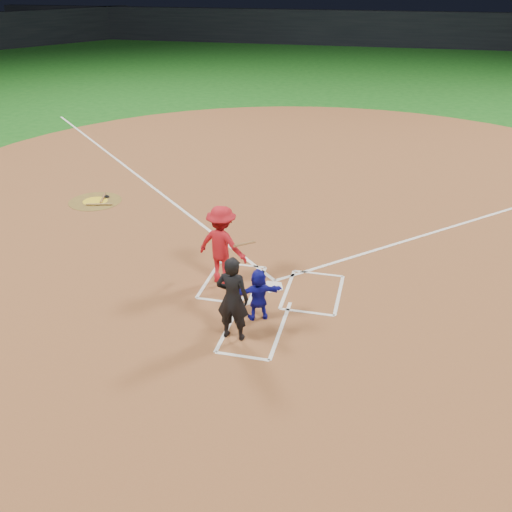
% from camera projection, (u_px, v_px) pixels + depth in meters
% --- Properties ---
extents(ground, '(120.00, 120.00, 0.00)m').
position_uv_depth(ground, '(272.00, 287.00, 13.59)').
color(ground, '#145116').
rests_on(ground, ground).
extents(home_plate_dirt, '(28.00, 28.00, 0.01)m').
position_uv_depth(home_plate_dirt, '(310.00, 199.00, 18.78)').
color(home_plate_dirt, brown).
rests_on(home_plate_dirt, ground).
extents(stadium_wall_far, '(80.00, 1.20, 3.20)m').
position_uv_depth(stadium_wall_far, '(378.00, 29.00, 54.48)').
color(stadium_wall_far, black).
rests_on(stadium_wall_far, ground).
extents(home_plate, '(0.60, 0.60, 0.02)m').
position_uv_depth(home_plate, '(272.00, 287.00, 13.58)').
color(home_plate, white).
rests_on(home_plate, home_plate_dirt).
extents(on_deck_circle, '(1.70, 1.70, 0.01)m').
position_uv_depth(on_deck_circle, '(95.00, 201.00, 18.55)').
color(on_deck_circle, brown).
rests_on(on_deck_circle, home_plate_dirt).
extents(on_deck_logo, '(0.80, 0.80, 0.00)m').
position_uv_depth(on_deck_logo, '(95.00, 201.00, 18.54)').
color(on_deck_logo, yellow).
rests_on(on_deck_logo, on_deck_circle).
extents(on_deck_bat_a, '(0.32, 0.82, 0.06)m').
position_uv_depth(on_deck_bat_a, '(103.00, 198.00, 18.71)').
color(on_deck_bat_a, brown).
rests_on(on_deck_bat_a, on_deck_circle).
extents(on_deck_bat_c, '(0.82, 0.30, 0.06)m').
position_uv_depth(on_deck_bat_c, '(99.00, 204.00, 18.21)').
color(on_deck_bat_c, olive).
rests_on(on_deck_bat_c, on_deck_circle).
extents(bat_weight_donut, '(0.19, 0.19, 0.05)m').
position_uv_depth(bat_weight_donut, '(106.00, 197.00, 18.84)').
color(bat_weight_donut, black).
rests_on(bat_weight_donut, on_deck_circle).
extents(catcher, '(1.13, 0.76, 1.17)m').
position_uv_depth(catcher, '(258.00, 295.00, 12.12)').
color(catcher, '#13149C').
rests_on(catcher, home_plate_dirt).
extents(umpire, '(0.69, 0.47, 1.84)m').
position_uv_depth(umpire, '(233.00, 299.00, 11.33)').
color(umpire, black).
rests_on(umpire, home_plate_dirt).
extents(chalk_markings, '(28.35, 17.32, 0.01)m').
position_uv_depth(chalk_markings, '(307.00, 206.00, 18.16)').
color(chalk_markings, white).
rests_on(chalk_markings, home_plate_dirt).
extents(batter_at_plate, '(1.46, 1.05, 1.93)m').
position_uv_depth(batter_at_plate, '(222.00, 245.00, 13.41)').
color(batter_at_plate, '#B4141D').
rests_on(batter_at_plate, home_plate_dirt).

